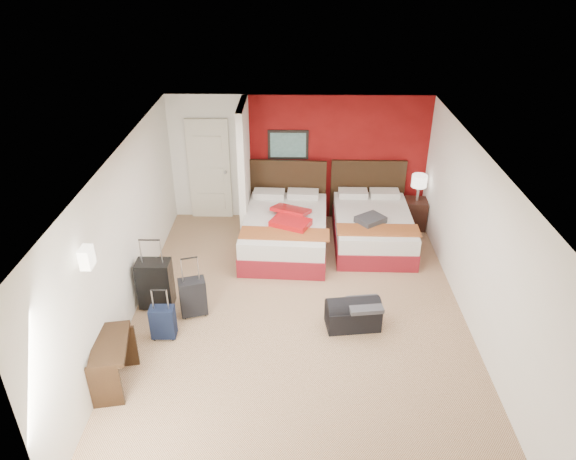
{
  "coord_description": "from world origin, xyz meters",
  "views": [
    {
      "loc": [
        -0.07,
        -6.49,
        5.01
      ],
      "look_at": [
        -0.17,
        0.8,
        1.0
      ],
      "focal_mm": 33.11,
      "sensor_mm": 36.0,
      "label": 1
    }
  ],
  "objects_px": {
    "suitcase_navy": "(163,324)",
    "suitcase_charcoal": "(193,298)",
    "bed_right": "(373,229)",
    "duffel_bag": "(353,315)",
    "suitcase_black": "(156,285)",
    "nightstand": "(415,214)",
    "desk": "(114,364)",
    "bed_left": "(285,232)",
    "red_suitcase_open": "(291,217)",
    "table_lamp": "(418,188)"
  },
  "relations": [
    {
      "from": "table_lamp",
      "to": "suitcase_charcoal",
      "type": "xyz_separation_m",
      "value": [
        -3.87,
        -2.83,
        -0.56
      ]
    },
    {
      "from": "suitcase_charcoal",
      "to": "bed_right",
      "type": "bearing_deg",
      "value": 19.54
    },
    {
      "from": "suitcase_navy",
      "to": "duffel_bag",
      "type": "xyz_separation_m",
      "value": [
        2.71,
        0.29,
        -0.04
      ]
    },
    {
      "from": "nightstand",
      "to": "duffel_bag",
      "type": "bearing_deg",
      "value": -109.29
    },
    {
      "from": "suitcase_charcoal",
      "to": "desk",
      "type": "relative_size",
      "value": 0.7
    },
    {
      "from": "bed_right",
      "to": "nightstand",
      "type": "xyz_separation_m",
      "value": [
        0.92,
        0.65,
        -0.01
      ]
    },
    {
      "from": "nightstand",
      "to": "desk",
      "type": "distance_m",
      "value": 6.31
    },
    {
      "from": "bed_right",
      "to": "suitcase_navy",
      "type": "distance_m",
      "value": 4.27
    },
    {
      "from": "nightstand",
      "to": "duffel_bag",
      "type": "relative_size",
      "value": 0.76
    },
    {
      "from": "bed_right",
      "to": "table_lamp",
      "type": "xyz_separation_m",
      "value": [
        0.92,
        0.65,
        0.55
      ]
    },
    {
      "from": "suitcase_black",
      "to": "duffel_bag",
      "type": "height_order",
      "value": "suitcase_black"
    },
    {
      "from": "suitcase_charcoal",
      "to": "red_suitcase_open",
      "type": "bearing_deg",
      "value": 35.82
    },
    {
      "from": "red_suitcase_open",
      "to": "duffel_bag",
      "type": "xyz_separation_m",
      "value": [
        0.93,
        -2.15,
        -0.5
      ]
    },
    {
      "from": "duffel_bag",
      "to": "red_suitcase_open",
      "type": "bearing_deg",
      "value": 106.27
    },
    {
      "from": "red_suitcase_open",
      "to": "nightstand",
      "type": "bearing_deg",
      "value": 45.41
    },
    {
      "from": "suitcase_charcoal",
      "to": "suitcase_navy",
      "type": "xyz_separation_m",
      "value": [
        -0.33,
        -0.54,
        -0.05
      ]
    },
    {
      "from": "suitcase_charcoal",
      "to": "suitcase_navy",
      "type": "height_order",
      "value": "suitcase_charcoal"
    },
    {
      "from": "desk",
      "to": "nightstand",
      "type": "bearing_deg",
      "value": 32.76
    },
    {
      "from": "table_lamp",
      "to": "desk",
      "type": "xyz_separation_m",
      "value": [
        -4.61,
        -4.3,
        -0.5
      ]
    },
    {
      "from": "bed_right",
      "to": "duffel_bag",
      "type": "distance_m",
      "value": 2.5
    },
    {
      "from": "red_suitcase_open",
      "to": "suitcase_navy",
      "type": "relative_size",
      "value": 1.88
    },
    {
      "from": "nightstand",
      "to": "duffel_bag",
      "type": "height_order",
      "value": "nightstand"
    },
    {
      "from": "nightstand",
      "to": "desk",
      "type": "height_order",
      "value": "desk"
    },
    {
      "from": "red_suitcase_open",
      "to": "bed_right",
      "type": "bearing_deg",
      "value": 35.0
    },
    {
      "from": "duffel_bag",
      "to": "nightstand",
      "type": "bearing_deg",
      "value": 56.99
    },
    {
      "from": "suitcase_charcoal",
      "to": "desk",
      "type": "xyz_separation_m",
      "value": [
        -0.74,
        -1.47,
        0.06
      ]
    },
    {
      "from": "suitcase_navy",
      "to": "suitcase_charcoal",
      "type": "bearing_deg",
      "value": 56.99
    },
    {
      "from": "nightstand",
      "to": "suitcase_black",
      "type": "xyz_separation_m",
      "value": [
        -4.47,
        -2.63,
        0.09
      ]
    },
    {
      "from": "table_lamp",
      "to": "suitcase_navy",
      "type": "relative_size",
      "value": 1.09
    },
    {
      "from": "suitcase_black",
      "to": "duffel_bag",
      "type": "distance_m",
      "value": 3.01
    },
    {
      "from": "suitcase_charcoal",
      "to": "desk",
      "type": "distance_m",
      "value": 1.64
    },
    {
      "from": "suitcase_charcoal",
      "to": "desk",
      "type": "bearing_deg",
      "value": -133.57
    },
    {
      "from": "nightstand",
      "to": "table_lamp",
      "type": "height_order",
      "value": "table_lamp"
    },
    {
      "from": "red_suitcase_open",
      "to": "table_lamp",
      "type": "distance_m",
      "value": 2.61
    },
    {
      "from": "bed_left",
      "to": "desk",
      "type": "bearing_deg",
      "value": -117.87
    },
    {
      "from": "bed_right",
      "to": "duffel_bag",
      "type": "height_order",
      "value": "bed_right"
    },
    {
      "from": "suitcase_charcoal",
      "to": "suitcase_black",
      "type": "bearing_deg",
      "value": 144.33
    },
    {
      "from": "table_lamp",
      "to": "suitcase_navy",
      "type": "xyz_separation_m",
      "value": [
        -4.21,
        -3.37,
        -0.61
      ]
    },
    {
      "from": "bed_left",
      "to": "bed_right",
      "type": "bearing_deg",
      "value": 9.67
    },
    {
      "from": "bed_right",
      "to": "red_suitcase_open",
      "type": "xyz_separation_m",
      "value": [
        -1.51,
        -0.29,
        0.39
      ]
    },
    {
      "from": "bed_right",
      "to": "duffel_bag",
      "type": "relative_size",
      "value": 2.58
    },
    {
      "from": "desk",
      "to": "duffel_bag",
      "type": "bearing_deg",
      "value": 11.12
    },
    {
      "from": "bed_right",
      "to": "duffel_bag",
      "type": "bearing_deg",
      "value": -102.47
    },
    {
      "from": "red_suitcase_open",
      "to": "suitcase_navy",
      "type": "distance_m",
      "value": 3.05
    },
    {
      "from": "bed_left",
      "to": "nightstand",
      "type": "distance_m",
      "value": 2.66
    },
    {
      "from": "suitcase_black",
      "to": "desk",
      "type": "bearing_deg",
      "value": -94.77
    },
    {
      "from": "bed_left",
      "to": "table_lamp",
      "type": "height_order",
      "value": "table_lamp"
    },
    {
      "from": "suitcase_navy",
      "to": "duffel_bag",
      "type": "distance_m",
      "value": 2.72
    },
    {
      "from": "bed_right",
      "to": "table_lamp",
      "type": "bearing_deg",
      "value": 36.46
    },
    {
      "from": "bed_right",
      "to": "red_suitcase_open",
      "type": "height_order",
      "value": "red_suitcase_open"
    }
  ]
}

